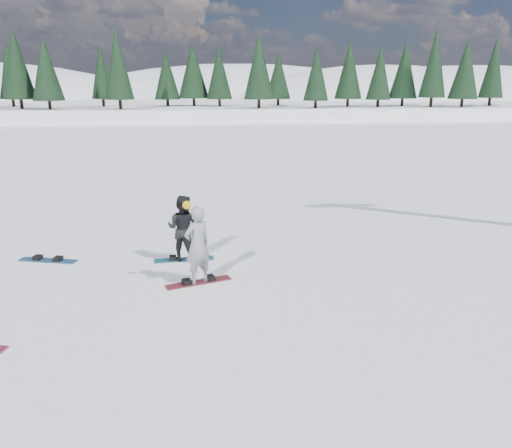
{
  "coord_description": "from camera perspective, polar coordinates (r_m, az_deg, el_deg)",
  "views": [
    {
      "loc": [
        0.03,
        -9.01,
        4.35
      ],
      "look_at": [
        1.48,
        2.4,
        1.1
      ],
      "focal_mm": 35.0,
      "sensor_mm": 36.0,
      "label": 1
    }
  ],
  "objects": [
    {
      "name": "snowboarder_woman",
      "position": [
        11.11,
        -6.73,
        -2.4
      ],
      "size": [
        0.78,
        0.72,
        1.94
      ],
      "rotation": [
        0.0,
        0.0,
        3.75
      ],
      "color": "#949599",
      "rests_on": "ground"
    },
    {
      "name": "snowboard_woman",
      "position": [
        11.42,
        -6.57,
        -6.65
      ],
      "size": [
        1.51,
        0.73,
        0.03
      ],
      "primitive_type": "cube",
      "rotation": [
        0.0,
        0.0,
        0.31
      ],
      "color": "maroon",
      "rests_on": "ground"
    },
    {
      "name": "snowboarder_man",
      "position": [
        12.64,
        -8.37,
        -0.48
      ],
      "size": [
        1.0,
        0.9,
        1.69
      ],
      "primitive_type": "imported",
      "rotation": [
        0.0,
        0.0,
        2.77
      ],
      "color": "black",
      "rests_on": "ground"
    },
    {
      "name": "ground",
      "position": [
        10.01,
        -6.78,
        -10.1
      ],
      "size": [
        420.0,
        420.0,
        0.0
      ],
      "primitive_type": "plane",
      "color": "white",
      "rests_on": "ground"
    },
    {
      "name": "snowboard_loose_c",
      "position": [
        13.75,
        -22.67,
        -3.87
      ],
      "size": [
        1.52,
        0.68,
        0.03
      ],
      "primitive_type": "cube",
      "rotation": [
        0.0,
        0.0,
        -0.28
      ],
      "color": "#1B5695",
      "rests_on": "ground"
    },
    {
      "name": "snowboard_man",
      "position": [
        12.9,
        -8.22,
        -4.03
      ],
      "size": [
        1.51,
        0.38,
        0.03
      ],
      "primitive_type": "cube",
      "rotation": [
        0.0,
        0.0,
        0.06
      ],
      "color": "#166D7A",
      "rests_on": "ground"
    },
    {
      "name": "alpine_backdrop",
      "position": [
        199.37,
        -10.72,
        10.22
      ],
      "size": [
        412.5,
        227.0,
        53.2
      ],
      "color": "white",
      "rests_on": "ground"
    }
  ]
}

